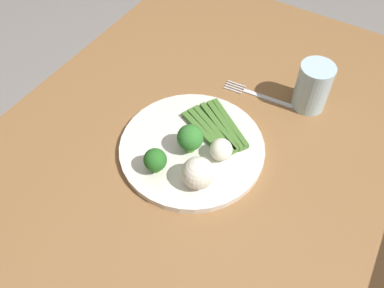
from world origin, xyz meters
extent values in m
cube|color=gray|center=(0.00, 0.00, -0.01)|extent=(6.00, 6.00, 0.02)
cube|color=olive|center=(0.00, 0.00, 0.72)|extent=(1.15, 0.88, 0.04)
cylinder|color=olive|center=(0.51, 0.38, 0.35)|extent=(0.07, 0.07, 0.70)
cylinder|color=silver|center=(-0.02, 0.03, 0.75)|extent=(0.30, 0.30, 0.01)
cube|color=#47752D|center=(0.07, -0.01, 0.76)|extent=(0.09, 0.13, 0.01)
cube|color=#47752D|center=(0.06, 0.00, 0.76)|extent=(0.09, 0.13, 0.01)
cube|color=#47752D|center=(0.05, 0.01, 0.76)|extent=(0.08, 0.13, 0.01)
cube|color=#47752D|center=(0.04, 0.01, 0.76)|extent=(0.07, 0.13, 0.01)
cube|color=#47752D|center=(0.03, 0.02, 0.76)|extent=(0.07, 0.14, 0.01)
cube|color=#47752D|center=(0.02, 0.02, 0.76)|extent=(0.07, 0.14, 0.01)
cylinder|color=#568E33|center=(-0.10, 0.06, 0.76)|extent=(0.02, 0.02, 0.02)
sphere|color=#286B23|center=(-0.10, 0.06, 0.79)|extent=(0.04, 0.04, 0.04)
cylinder|color=#609E3D|center=(-0.03, 0.03, 0.76)|extent=(0.02, 0.02, 0.02)
sphere|color=#337A2D|center=(-0.03, 0.03, 0.79)|extent=(0.05, 0.05, 0.05)
sphere|color=white|center=(-0.01, -0.03, 0.78)|extent=(0.04, 0.04, 0.04)
sphere|color=white|center=(-0.09, -0.02, 0.79)|extent=(0.06, 0.06, 0.06)
cube|color=silver|center=(0.20, -0.04, 0.74)|extent=(0.02, 0.12, 0.00)
cube|color=silver|center=(0.20, 0.04, 0.74)|extent=(0.01, 0.05, 0.00)
cube|color=silver|center=(0.19, 0.04, 0.74)|extent=(0.01, 0.05, 0.00)
cube|color=silver|center=(0.19, 0.04, 0.74)|extent=(0.01, 0.05, 0.00)
cube|color=silver|center=(0.18, 0.04, 0.74)|extent=(0.01, 0.05, 0.00)
cylinder|color=silver|center=(0.23, -0.12, 0.80)|extent=(0.07, 0.07, 0.11)
camera|label=1|loc=(-0.45, -0.23, 1.40)|focal=38.18mm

